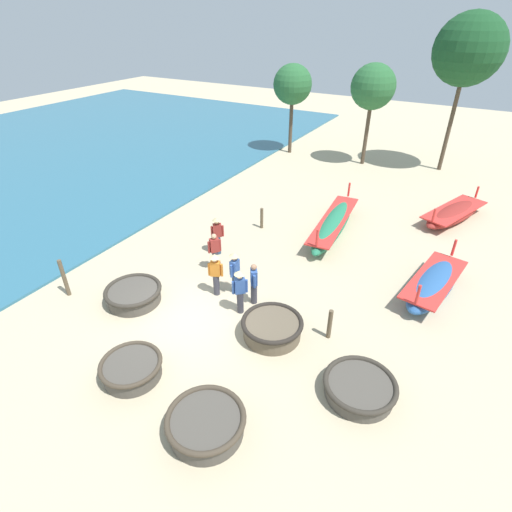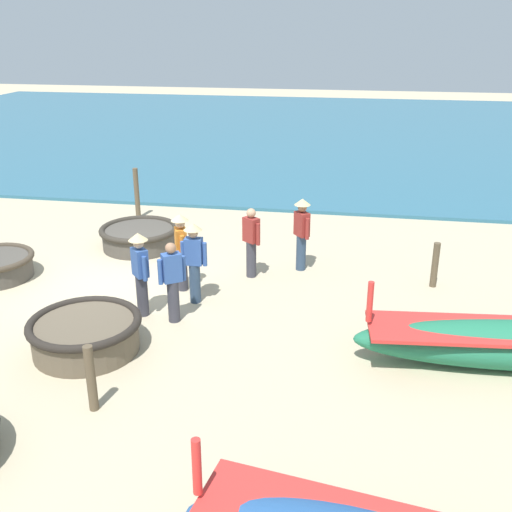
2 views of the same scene
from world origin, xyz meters
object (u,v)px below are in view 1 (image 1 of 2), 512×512
Objects in this scene: coracle_nearest at (272,327)px; long_boat_red_hull at (454,213)px; coracle_far_right at (134,294)px; mooring_post_shoreline at (262,218)px; fisherman_crouching at (240,289)px; mooring_post_inland at (330,324)px; long_boat_green_hull at (333,224)px; mooring_post_mid_beach at (64,278)px; long_boat_blue_hull at (433,284)px; coracle_beside_post at (132,368)px; coracle_far_left at (206,423)px; fisherman_with_hat at (217,233)px; tree_left_mid at (469,50)px; tree_tall_back at (373,87)px; fisherman_standing_right at (235,270)px; fisherman_by_coracle at (215,251)px; fisherman_standing_left at (216,272)px; coracle_front_right at (360,387)px; fisherman_hauling at (254,283)px; tree_leftmost at (293,85)px.

long_boat_red_hull is at bearing 71.62° from coracle_nearest.
coracle_far_right is 7.09m from mooring_post_shoreline.
fisherman_crouching is (-5.25, -10.93, 0.61)m from long_boat_red_hull.
coracle_far_right is 6.73m from mooring_post_inland.
mooring_post_mid_beach reaches higher than long_boat_green_hull.
long_boat_green_hull reaches higher than long_boat_blue_hull.
coracle_far_right is 1.13× the size of coracle_beside_post.
coracle_far_left is 1.13× the size of coracle_beside_post.
long_boat_green_hull is 6.93m from fisherman_crouching.
tree_left_mid reaches higher than fisherman_with_hat.
coracle_nearest is at bearing -81.92° from tree_tall_back.
coracle_beside_post is at bearing -90.43° from tree_tall_back.
long_boat_red_hull reaches higher than coracle_far_left.
fisherman_with_hat is 17.61m from tree_left_mid.
fisherman_crouching and fisherman_standing_right have the same top height.
long_boat_red_hull is 2.90× the size of fisherman_by_coracle.
fisherman_by_coracle is (-1.05, 5.55, 0.55)m from coracle_beside_post.
coracle_beside_post is at bearing -18.76° from mooring_post_mid_beach.
coracle_far_left is 1.16× the size of fisherman_crouching.
long_boat_blue_hull is 2.49× the size of fisherman_standing_left.
coracle_front_right is 3.15m from coracle_nearest.
coracle_beside_post is 0.41× the size of long_boat_blue_hull.
mooring_post_inland is (2.87, -0.33, -0.31)m from fisherman_hauling.
fisherman_with_hat is 0.28× the size of tree_tall_back.
fisherman_crouching is at bearing -95.72° from long_boat_green_hull.
fisherman_standing_right is at bearing 157.53° from coracle_front_right.
fisherman_standing_right is 1.00× the size of fisherman_with_hat.
coracle_far_left is at bearing -29.05° from coracle_far_right.
fisherman_with_hat is at bearing -134.49° from long_boat_red_hull.
mooring_post_shoreline is at bearing 112.00° from coracle_far_left.
long_boat_blue_hull reaches higher than coracle_beside_post.
tree_tall_back is 5.18m from tree_left_mid.
mooring_post_inland reaches higher than coracle_nearest.
tree_left_mid is at bearing 103.18° from long_boat_red_hull.
fisherman_by_coracle is at bearing -161.17° from long_boat_blue_hull.
mooring_post_mid_beach reaches higher than coracle_front_right.
tree_leftmost is at bearing 110.44° from fisherman_crouching.
coracle_front_right is 6.18m from coracle_beside_post.
fisherman_with_hat reaches higher than coracle_far_left.
fisherman_with_hat is at bearing -130.08° from long_boat_green_hull.
fisherman_standing_right is 0.67m from fisherman_standing_left.
long_boat_red_hull is 12.14m from fisherman_crouching.
coracle_nearest is 19.15m from tree_leftmost.
long_boat_green_hull is at bearing -80.37° from tree_tall_back.
fisherman_with_hat is 1.59× the size of mooring_post_inland.
coracle_front_right is at bearing -29.25° from fisherman_with_hat.
mooring_post_shoreline is 0.11× the size of tree_left_mid.
fisherman_crouching is 3.06m from mooring_post_inland.
coracle_far_right is at bearing 21.22° from mooring_post_mid_beach.
coracle_far_left is 5.51m from fisherman_standing_left.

